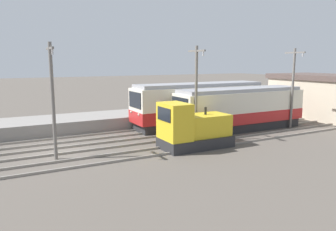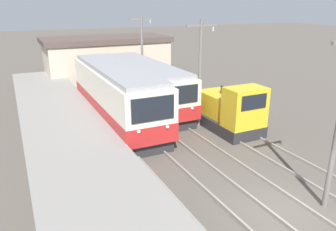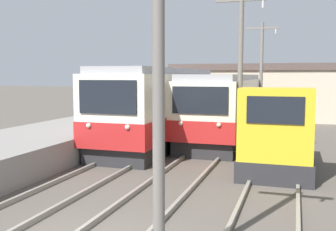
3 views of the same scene
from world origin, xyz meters
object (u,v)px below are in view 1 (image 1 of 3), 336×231
Objects in this scene: commuter_train_center at (240,110)px; catenary_mast_far at (293,85)px; commuter_train_left at (200,106)px; shunting_locomotive at (192,129)px; catenary_mast_near at (53,97)px; catenary_mast_mid at (196,90)px.

commuter_train_center is 1.74× the size of catenary_mast_far.
catenary_mast_far reaches higher than commuter_train_left.
catenary_mast_far is (-1.49, 10.74, 2.41)m from shunting_locomotive.
commuter_train_center is 15.00m from catenary_mast_near.
catenary_mast_mid is (-1.49, 1.22, 2.41)m from shunting_locomotive.
commuter_train_center is 7.17m from shunting_locomotive.
commuter_train_left is at bearing 143.39° from catenary_mast_mid.
catenary_mast_far is at bearing 97.91° from shunting_locomotive.
catenary_mast_far is (0.00, 9.51, 0.00)m from catenary_mast_mid.
catenary_mast_near is (-1.49, -8.29, 2.41)m from shunting_locomotive.
commuter_train_center is (2.80, 2.08, -0.12)m from commuter_train_left.
catenary_mast_far reaches higher than commuter_train_center.
commuter_train_center is at bearing -109.61° from catenary_mast_far.
shunting_locomotive is at bearing -65.24° from commuter_train_center.
catenary_mast_near is at bearing -84.18° from commuter_train_center.
shunting_locomotive is 8.76m from catenary_mast_near.
catenary_mast_far is (4.31, 6.31, 1.89)m from commuter_train_left.
shunting_locomotive is at bearing -82.09° from catenary_mast_far.
commuter_train_left is 13.56m from catenary_mast_near.
commuter_train_center is at bearing 105.94° from catenary_mast_mid.
catenary_mast_far is at bearing 90.00° from catenary_mast_near.
shunting_locomotive is 0.71× the size of catenary_mast_far.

